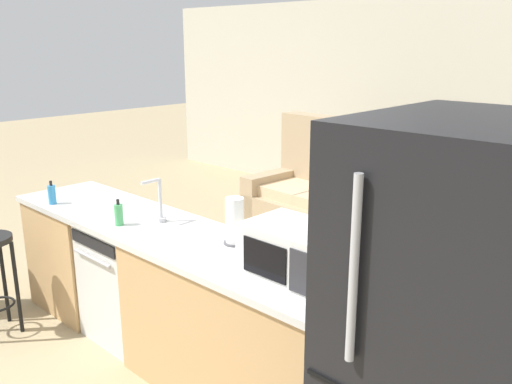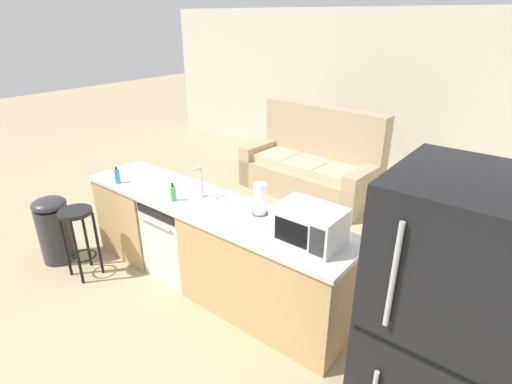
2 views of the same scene
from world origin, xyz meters
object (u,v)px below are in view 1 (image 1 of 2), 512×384
at_px(microwave, 295,252).
at_px(dish_soap_bottle, 52,194).
at_px(soap_bottle, 119,214).
at_px(dishwasher, 134,280).
at_px(couch, 342,205).
at_px(paper_towel_roll, 235,222).

xyz_separation_m(microwave, dish_soap_bottle, (-2.13, -0.23, -0.07)).
bearing_deg(dish_soap_bottle, soap_bottle, 5.15).
bearing_deg(dish_soap_bottle, dishwasher, 19.03).
bearing_deg(couch, dishwasher, -89.63).
relative_size(microwave, soap_bottle, 2.84).
distance_m(paper_towel_roll, couch, 2.73).
distance_m(paper_towel_roll, soap_bottle, 0.84).
distance_m(soap_bottle, dish_soap_bottle, 0.78).
xyz_separation_m(paper_towel_roll, soap_bottle, (-0.79, -0.28, -0.07)).
bearing_deg(dishwasher, soap_bottle, -53.15).
bearing_deg(soap_bottle, paper_towel_roll, 19.81).
relative_size(microwave, paper_towel_roll, 1.77).
bearing_deg(paper_towel_roll, soap_bottle, -160.19).
bearing_deg(paper_towel_roll, microwave, -12.84).
height_order(microwave, couch, couch).
bearing_deg(microwave, couch, 119.67).
relative_size(dishwasher, couch, 0.41).
distance_m(microwave, soap_bottle, 1.37).
bearing_deg(dishwasher, dish_soap_bottle, -160.97).
relative_size(dishwasher, dish_soap_bottle, 4.77).
height_order(microwave, paper_towel_roll, paper_towel_roll).
distance_m(dish_soap_bottle, couch, 2.97).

